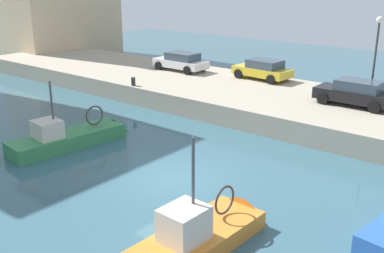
{
  "coord_description": "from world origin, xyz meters",
  "views": [
    {
      "loc": [
        -13.32,
        -11.78,
        8.24
      ],
      "look_at": [
        3.12,
        1.57,
        1.2
      ],
      "focal_mm": 43.16,
      "sensor_mm": 36.0,
      "label": 1
    }
  ],
  "objects": [
    {
      "name": "fishing_boat_orange",
      "position": [
        -3.07,
        -3.98,
        0.15
      ],
      "size": [
        5.87,
        2.24,
        4.61
      ],
      "color": "orange",
      "rests_on": "ground"
    },
    {
      "name": "mooring_bollard_mid",
      "position": [
        7.35,
        10.0,
        1.48
      ],
      "size": [
        0.28,
        0.28,
        0.55
      ],
      "primitive_type": "cylinder",
      "color": "#2D2D33",
      "rests_on": "quay_wall"
    },
    {
      "name": "parked_car_black",
      "position": [
        11.8,
        -3.12,
        1.94
      ],
      "size": [
        2.0,
        4.23,
        1.45
      ],
      "color": "black",
      "rests_on": "quay_wall"
    },
    {
      "name": "water_surface",
      "position": [
        0.0,
        0.0,
        0.0
      ],
      "size": [
        80.0,
        80.0,
        0.0
      ],
      "primitive_type": "plane",
      "color": "#386070",
      "rests_on": "ground"
    },
    {
      "name": "parked_car_yellow",
      "position": [
        14.42,
        4.37,
        1.91
      ],
      "size": [
        2.31,
        4.18,
        1.38
      ],
      "color": "gold",
      "rests_on": "quay_wall"
    },
    {
      "name": "quay_wall",
      "position": [
        11.5,
        0.0,
        0.6
      ],
      "size": [
        9.0,
        56.0,
        1.2
      ],
      "primitive_type": "cube",
      "color": "#ADA08C",
      "rests_on": "ground"
    },
    {
      "name": "quay_streetlamp",
      "position": [
        13.0,
        -3.57,
        4.45
      ],
      "size": [
        0.36,
        0.36,
        4.83
      ],
      "color": "#38383D",
      "rests_on": "quay_wall"
    },
    {
      "name": "fishing_boat_green",
      "position": [
        -0.13,
        6.66,
        0.11
      ],
      "size": [
        6.78,
        2.52,
        4.22
      ],
      "color": "#388951",
      "rests_on": "ground"
    },
    {
      "name": "parked_car_white",
      "position": [
        13.15,
        10.78,
        1.91
      ],
      "size": [
        2.05,
        4.27,
        1.39
      ],
      "color": "silver",
      "rests_on": "quay_wall"
    }
  ]
}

